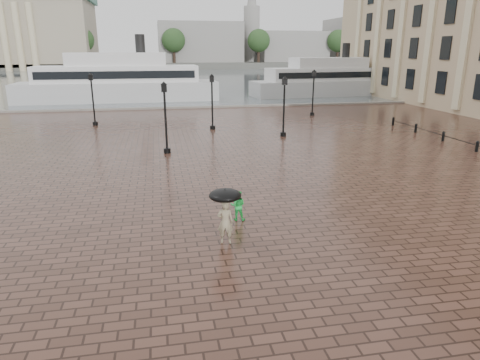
% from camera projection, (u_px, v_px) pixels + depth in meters
% --- Properties ---
extents(ground, '(300.00, 300.00, 0.00)m').
position_uv_depth(ground, '(306.00, 197.00, 19.50)').
color(ground, '#3A231A').
rests_on(ground, ground).
extents(harbour_water, '(240.00, 240.00, 0.00)m').
position_uv_depth(harbour_water, '(183.00, 77.00, 105.92)').
color(harbour_water, '#4D565E').
rests_on(harbour_water, ground).
extents(quay_edge, '(80.00, 0.60, 0.30)m').
position_uv_depth(quay_edge, '(214.00, 108.00, 49.56)').
color(quay_edge, slate).
rests_on(quay_edge, ground).
extents(far_shore, '(300.00, 60.00, 2.00)m').
position_uv_depth(far_shore, '(172.00, 64.00, 169.51)').
color(far_shore, '#4C4C47').
rests_on(far_shore, ground).
extents(museum, '(57.00, 32.50, 26.00)m').
position_uv_depth(museum, '(4.00, 26.00, 141.43)').
color(museum, gray).
rests_on(museum, ground).
extents(distant_skyline, '(102.50, 22.00, 33.00)m').
position_uv_depth(distant_skyline, '(297.00, 41.00, 166.27)').
color(distant_skyline, gray).
rests_on(distant_skyline, ground).
extents(far_trees, '(188.00, 8.00, 13.50)m').
position_uv_depth(far_trees, '(173.00, 41.00, 146.38)').
color(far_trees, '#2D2119').
rests_on(far_trees, ground).
extents(bollard_row, '(0.22, 21.22, 0.73)m').
position_uv_depth(bollard_row, '(477.00, 146.00, 27.99)').
color(bollard_row, black).
rests_on(bollard_row, ground).
extents(street_lamps, '(21.44, 14.44, 4.40)m').
position_uv_depth(street_lamps, '(218.00, 102.00, 35.07)').
color(street_lamps, black).
rests_on(street_lamps, ground).
extents(adult_pedestrian, '(0.64, 0.50, 1.54)m').
position_uv_depth(adult_pedestrian, '(225.00, 222.00, 14.65)').
color(adult_pedestrian, gray).
rests_on(adult_pedestrian, ground).
extents(child_pedestrian, '(0.69, 0.60, 1.20)m').
position_uv_depth(child_pedestrian, '(238.00, 206.00, 16.70)').
color(child_pedestrian, green).
rests_on(child_pedestrian, ground).
extents(ferry_near, '(25.45, 6.56, 8.31)m').
position_uv_depth(ferry_near, '(119.00, 81.00, 55.30)').
color(ferry_near, '#BCBCBC').
rests_on(ferry_near, ground).
extents(ferry_far, '(22.78, 7.47, 7.34)m').
position_uv_depth(ferry_far, '(328.00, 80.00, 62.03)').
color(ferry_far, '#BCBCBC').
rests_on(ferry_far, ground).
extents(umbrella, '(1.10, 1.10, 1.10)m').
position_uv_depth(umbrella, '(225.00, 195.00, 14.36)').
color(umbrella, black).
rests_on(umbrella, ground).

